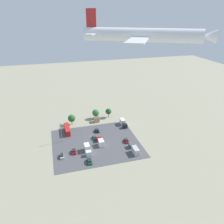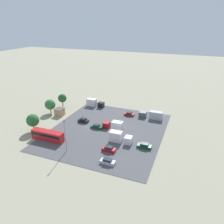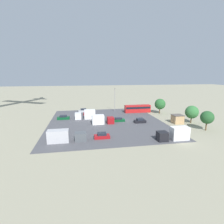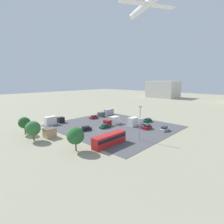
{
  "view_description": "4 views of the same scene",
  "coord_description": "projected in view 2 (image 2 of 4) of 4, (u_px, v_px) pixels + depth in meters",
  "views": [
    {
      "loc": [
        18.66,
        101.31,
        62.33
      ],
      "look_at": [
        -3.79,
        23.2,
        24.93
      ],
      "focal_mm": 35.0,
      "sensor_mm": 36.0,
      "label": 1
    },
    {
      "loc": [
        64.11,
        33.13,
        36.88
      ],
      "look_at": [
        -0.09,
        7.88,
        7.53
      ],
      "focal_mm": 35.0,
      "sensor_mm": 36.0,
      "label": 2
    },
    {
      "loc": [
        -58.55,
        14.49,
        16.54
      ],
      "look_at": [
        2.65,
        3.54,
        2.96
      ],
      "focal_mm": 28.0,
      "sensor_mm": 36.0,
      "label": 3
    },
    {
      "loc": [
        45.56,
        -43.02,
        18.19
      ],
      "look_at": [
        -3.42,
        9.04,
        4.83
      ],
      "focal_mm": 28.0,
      "sensor_mm": 36.0,
      "label": 4
    }
  ],
  "objects": [
    {
      "name": "parked_truck_3",
      "position": [
        119.0,
        137.0,
        70.74
      ],
      "size": [
        2.53,
        7.46,
        3.38
      ],
      "color": "silver",
      "rests_on": "ground"
    },
    {
      "name": "ground_plane",
      "position": [
        92.0,
        128.0,
        80.5
      ],
      "size": [
        400.0,
        400.0,
        0.0
      ],
      "primitive_type": "plane",
      "color": "gray"
    },
    {
      "name": "tree_apron_far",
      "position": [
        33.0,
        120.0,
        76.91
      ],
      "size": [
        4.49,
        4.49,
        6.31
      ],
      "color": "brown",
      "rests_on": "ground"
    },
    {
      "name": "shed_building",
      "position": [
        60.0,
        112.0,
        90.7
      ],
      "size": [
        3.47,
        3.5,
        2.92
      ],
      "color": "tan",
      "rests_on": "ground"
    },
    {
      "name": "parked_truck_2",
      "position": [
        114.0,
        125.0,
        79.04
      ],
      "size": [
        2.57,
        7.29,
        3.04
      ],
      "rotation": [
        0.0,
        0.0,
        3.14
      ],
      "color": "maroon",
      "rests_on": "ground"
    },
    {
      "name": "parked_car_0",
      "position": [
        96.0,
        127.0,
        79.82
      ],
      "size": [
        1.72,
        4.37,
        1.43
      ],
      "rotation": [
        0.0,
        0.0,
        3.14
      ],
      "color": "#0C4723",
      "rests_on": "ground"
    },
    {
      "name": "parked_truck_0",
      "position": [
        94.0,
        103.0,
        99.85
      ],
      "size": [
        2.37,
        8.19,
        3.32
      ],
      "color": "black",
      "rests_on": "ground"
    },
    {
      "name": "parked_car_3",
      "position": [
        108.0,
        161.0,
        60.23
      ],
      "size": [
        1.76,
        4.26,
        1.55
      ],
      "rotation": [
        0.0,
        0.0,
        3.14
      ],
      "color": "#ADB2B7",
      "rests_on": "ground"
    },
    {
      "name": "parked_truck_1",
      "position": [
        152.0,
        115.0,
        87.57
      ],
      "size": [
        2.4,
        9.4,
        3.09
      ],
      "rotation": [
        0.0,
        0.0,
        3.14
      ],
      "color": "#4C5156",
      "rests_on": "ground"
    },
    {
      "name": "parked_car_4",
      "position": [
        83.0,
        121.0,
        84.57
      ],
      "size": [
        1.98,
        4.0,
        1.58
      ],
      "color": "black",
      "rests_on": "ground"
    },
    {
      "name": "parked_car_5",
      "position": [
        129.0,
        114.0,
        90.36
      ],
      "size": [
        1.89,
        4.08,
        1.5
      ],
      "rotation": [
        0.0,
        0.0,
        3.14
      ],
      "color": "maroon",
      "rests_on": "ground"
    },
    {
      "name": "tree_near_shed",
      "position": [
        50.0,
        105.0,
        91.87
      ],
      "size": [
        4.43,
        4.43,
        6.03
      ],
      "color": "brown",
      "rests_on": "ground"
    },
    {
      "name": "parked_car_2",
      "position": [
        109.0,
        149.0,
        65.92
      ],
      "size": [
        1.9,
        4.13,
        1.64
      ],
      "rotation": [
        0.0,
        0.0,
        3.14
      ],
      "color": "maroon",
      "rests_on": "ground"
    },
    {
      "name": "parking_lot_surface",
      "position": [
        107.0,
        131.0,
        78.44
      ],
      "size": [
        44.23,
        38.97,
        0.08
      ],
      "color": "#4C4C51",
      "rests_on": "ground"
    },
    {
      "name": "parked_car_1",
      "position": [
        144.0,
        146.0,
        67.65
      ],
      "size": [
        1.96,
        4.47,
        1.55
      ],
      "rotation": [
        0.0,
        0.0,
        3.14
      ],
      "color": "#0C4723",
      "rests_on": "ground"
    },
    {
      "name": "tree_apron_mid",
      "position": [
        62.0,
        98.0,
        98.63
      ],
      "size": [
        3.83,
        3.83,
        5.93
      ],
      "color": "brown",
      "rests_on": "ground"
    },
    {
      "name": "bus",
      "position": [
        48.0,
        135.0,
        71.75
      ],
      "size": [
        2.58,
        11.27,
        3.19
      ],
      "color": "red",
      "rests_on": "ground"
    },
    {
      "name": "light_pole_lot_centre",
      "position": [
        65.0,
        135.0,
        63.98
      ],
      "size": [
        0.9,
        0.28,
        10.26
      ],
      "color": "gray",
      "rests_on": "ground"
    }
  ]
}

